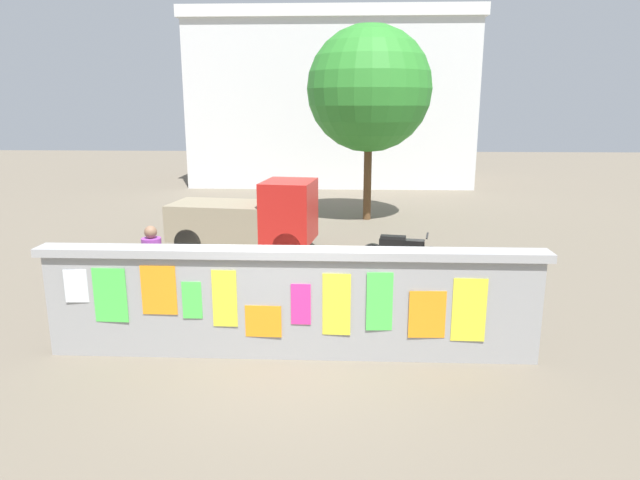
{
  "coord_description": "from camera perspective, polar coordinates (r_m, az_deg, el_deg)",
  "views": [
    {
      "loc": [
        0.77,
        -7.77,
        3.66
      ],
      "look_at": [
        0.35,
        1.84,
        1.34
      ],
      "focal_mm": 31.59,
      "sensor_mm": 36.0,
      "label": 1
    }
  ],
  "objects": [
    {
      "name": "person_walking",
      "position": [
        10.33,
        -16.59,
        -2.05
      ],
      "size": [
        0.43,
        0.43,
        1.62
      ],
      "color": "purple",
      "rests_on": "ground"
    },
    {
      "name": "poster_wall",
      "position": [
        8.3,
        -2.99,
        -6.27
      ],
      "size": [
        7.39,
        0.42,
        1.66
      ],
      "color": "#949494",
      "rests_on": "ground"
    },
    {
      "name": "motorcycle",
      "position": [
        12.75,
        8.09,
        -1.13
      ],
      "size": [
        1.89,
        0.61,
        0.87
      ],
      "color": "black",
      "rests_on": "ground"
    },
    {
      "name": "bicycle_near",
      "position": [
        10.75,
        10.17,
        -4.55
      ],
      "size": [
        1.71,
        0.44,
        0.95
      ],
      "color": "black",
      "rests_on": "ground"
    },
    {
      "name": "auto_rickshaw_truck",
      "position": [
        14.27,
        -7.03,
        2.28
      ],
      "size": [
        3.77,
        1.96,
        1.85
      ],
      "color": "black",
      "rests_on": "ground"
    },
    {
      "name": "bicycle_far",
      "position": [
        10.24,
        -5.42,
        -5.31
      ],
      "size": [
        1.7,
        0.44,
        0.95
      ],
      "color": "black",
      "rests_on": "ground"
    },
    {
      "name": "building_background",
      "position": [
        27.79,
        1.2,
        13.99
      ],
      "size": [
        13.01,
        6.27,
        7.73
      ],
      "color": "silver",
      "rests_on": "ground"
    },
    {
      "name": "ground",
      "position": [
        16.21,
        -0.27,
        0.48
      ],
      "size": [
        60.0,
        60.0,
        0.0
      ],
      "primitive_type": "plane",
      "color": "#6B6051"
    },
    {
      "name": "tree_roadside",
      "position": [
        18.22,
        5.01,
        14.98
      ],
      "size": [
        3.91,
        3.91,
        6.1
      ],
      "color": "brown",
      "rests_on": "ground"
    }
  ]
}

